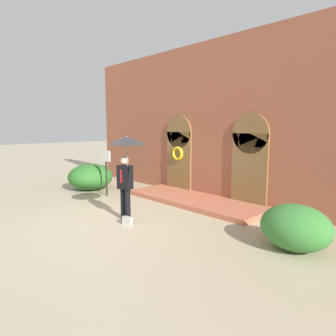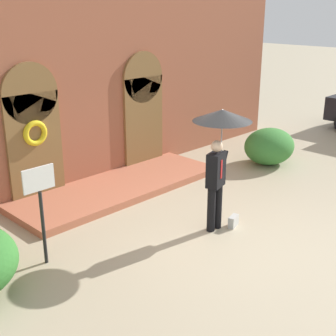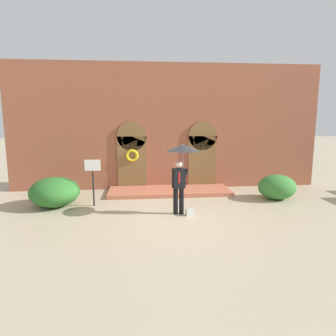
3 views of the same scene
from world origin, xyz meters
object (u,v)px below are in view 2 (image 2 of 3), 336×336
Objects in this scene: handbag at (233,221)px; shrub_right at (269,146)px; sign_post at (41,200)px; person_with_umbrella at (221,134)px.

handbag is 0.19× the size of shrub_right.
handbag is 0.16× the size of sign_post.
person_with_umbrella reaches higher than handbag.
person_with_umbrella is 8.44× the size of handbag.
sign_post is 1.15× the size of shrub_right.
person_with_umbrella is at bearing -21.79° from sign_post.
shrub_right reaches higher than handbag.
handbag is 3.78m from sign_post.
shrub_right is (3.79, 1.67, 0.38)m from handbag.
handbag is 4.16m from shrub_right.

